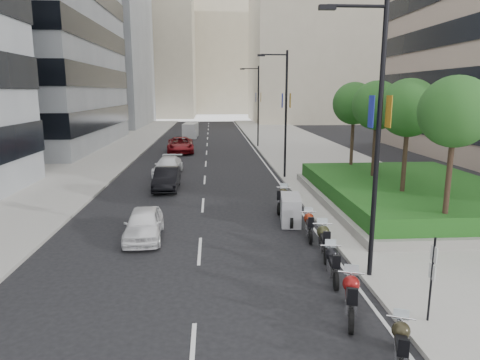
{
  "coord_description": "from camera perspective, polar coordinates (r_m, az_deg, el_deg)",
  "views": [
    {
      "loc": [
        -0.97,
        -12.18,
        6.21
      ],
      "look_at": [
        0.39,
        8.11,
        2.0
      ],
      "focal_mm": 32.0,
      "sensor_mm": 36.0,
      "label": 1
    }
  ],
  "objects": [
    {
      "name": "motorcycle_4",
      "position": [
        18.81,
        9.19,
        -5.97
      ],
      "size": [
        0.69,
        2.07,
        1.03
      ],
      "rotation": [
        0.0,
        0.0,
        1.43
      ],
      "color": "black",
      "rests_on": "ground"
    },
    {
      "name": "lamp_post_2",
      "position": [
        48.47,
        2.27,
        10.33
      ],
      "size": [
        2.34,
        0.45,
        9.0
      ],
      "color": "black",
      "rests_on": "ground"
    },
    {
      "name": "car_b",
      "position": [
        27.98,
        -9.74,
        0.17
      ],
      "size": [
        1.5,
        4.28,
        1.41
      ],
      "primitive_type": "imported",
      "rotation": [
        0.0,
        0.0,
        -0.0
      ],
      "color": "black",
      "rests_on": "ground"
    },
    {
      "name": "motorcycle_1",
      "position": [
        12.74,
        14.57,
        -14.83
      ],
      "size": [
        0.91,
        2.2,
        1.12
      ],
      "rotation": [
        0.0,
        0.0,
        1.28
      ],
      "color": "black",
      "rests_on": "ground"
    },
    {
      "name": "sidewalk_right",
      "position": [
        43.78,
        9.39,
        3.48
      ],
      "size": [
        10.0,
        100.0,
        0.15
      ],
      "primitive_type": "cube",
      "color": "#9E9B93",
      "rests_on": "ground"
    },
    {
      "name": "lane_edge",
      "position": [
        42.89,
        2.47,
        3.36
      ],
      "size": [
        0.12,
        100.0,
        0.01
      ],
      "primitive_type": "cube",
      "color": "silver",
      "rests_on": "ground"
    },
    {
      "name": "motorcycle_3",
      "position": [
        16.87,
        11.08,
        -7.93
      ],
      "size": [
        0.76,
        2.28,
        1.14
      ],
      "rotation": [
        0.0,
        0.0,
        1.44
      ],
      "color": "black",
      "rests_on": "ground"
    },
    {
      "name": "lamp_post_0",
      "position": [
        14.19,
        17.43,
        6.54
      ],
      "size": [
        2.34,
        0.45,
        9.0
      ],
      "color": "black",
      "rests_on": "ground"
    },
    {
      "name": "building_cream_left",
      "position": [
        113.98,
        -12.97,
        16.84
      ],
      "size": [
        26.0,
        24.0,
        34.0
      ],
      "primitive_type": "cube",
      "color": "#B7AD93",
      "rests_on": "ground"
    },
    {
      "name": "building_grey_far",
      "position": [
        85.8,
        -20.28,
        16.88
      ],
      "size": [
        22.0,
        26.0,
        30.0
      ],
      "primitive_type": "cube",
      "color": "gray",
      "rests_on": "ground"
    },
    {
      "name": "tree_1",
      "position": [
        22.31,
        21.56,
        8.87
      ],
      "size": [
        2.8,
        2.8,
        6.3
      ],
      "color": "#332319",
      "rests_on": "planter"
    },
    {
      "name": "motorcycle_2",
      "position": [
        14.9,
        12.21,
        -10.86
      ],
      "size": [
        0.7,
        2.11,
        1.05
      ],
      "rotation": [
        0.0,
        0.0,
        1.45
      ],
      "color": "black",
      "rests_on": "ground"
    },
    {
      "name": "planter",
      "position": [
        25.43,
        21.87,
        -2.49
      ],
      "size": [
        10.0,
        14.0,
        0.4
      ],
      "primitive_type": "cube",
      "color": "gray",
      "rests_on": "sidewalk_right"
    },
    {
      "name": "building_cream_right",
      "position": [
        95.73,
        10.65,
        18.57
      ],
      "size": [
        28.0,
        24.0,
        36.0
      ],
      "primitive_type": "cube",
      "color": "#B7AD93",
      "rests_on": "ground"
    },
    {
      "name": "car_c",
      "position": [
        32.98,
        -9.57,
        1.84
      ],
      "size": [
        2.2,
        4.69,
        1.32
      ],
      "primitive_type": "imported",
      "rotation": [
        0.0,
        0.0,
        -0.08
      ],
      "color": "white",
      "rests_on": "ground"
    },
    {
      "name": "tree_0",
      "position": [
        18.77,
        26.76,
        8.06
      ],
      "size": [
        2.8,
        2.8,
        6.3
      ],
      "color": "#332319",
      "rests_on": "planter"
    },
    {
      "name": "car_a",
      "position": [
        18.87,
        -12.7,
        -5.73
      ],
      "size": [
        1.74,
        3.91,
        1.3
      ],
      "primitive_type": "imported",
      "rotation": [
        0.0,
        0.0,
        0.05
      ],
      "color": "white",
      "rests_on": "ground"
    },
    {
      "name": "car_d",
      "position": [
        44.96,
        -7.95,
        4.67
      ],
      "size": [
        3.05,
        5.92,
        1.6
      ],
      "primitive_type": "imported",
      "rotation": [
        0.0,
        0.0,
        0.07
      ],
      "color": "maroon",
      "rests_on": "ground"
    },
    {
      "name": "building_cream_centre",
      "position": [
        132.84,
        -2.65,
        17.2
      ],
      "size": [
        30.0,
        24.0,
        38.0
      ],
      "primitive_type": "cube",
      "color": "#B7AD93",
      "rests_on": "ground"
    },
    {
      "name": "lane_centre",
      "position": [
        42.64,
        -4.51,
        3.29
      ],
      "size": [
        0.12,
        100.0,
        0.01
      ],
      "primitive_type": "cube",
      "color": "silver",
      "rests_on": "ground"
    },
    {
      "name": "sidewalk_left",
      "position": [
        44.03,
        -18.32,
        3.09
      ],
      "size": [
        8.0,
        100.0,
        0.15
      ],
      "primitive_type": "cube",
      "color": "#9E9B93",
      "rests_on": "ground"
    },
    {
      "name": "hedge",
      "position": [
        25.3,
        21.97,
        -1.17
      ],
      "size": [
        9.4,
        13.4,
        0.8
      ],
      "primitive_type": "cube",
      "color": "#134314",
      "rests_on": "planter"
    },
    {
      "name": "delivery_van",
      "position": [
        59.78,
        -6.62,
        6.53
      ],
      "size": [
        2.09,
        4.75,
        1.94
      ],
      "rotation": [
        0.0,
        0.0,
        -0.07
      ],
      "color": "silver",
      "rests_on": "ground"
    },
    {
      "name": "parking_sign",
      "position": [
        12.63,
        24.21,
        -11.49
      ],
      "size": [
        0.06,
        0.32,
        2.5
      ],
      "color": "black",
      "rests_on": "ground"
    },
    {
      "name": "tree_3",
      "position": [
        29.74,
        14.96,
        9.79
      ],
      "size": [
        2.8,
        2.8,
        6.3
      ],
      "color": "#332319",
      "rests_on": "planter"
    },
    {
      "name": "motorcycle_0",
      "position": [
        11.12,
        20.63,
        -19.86
      ],
      "size": [
        0.91,
        1.88,
        0.98
      ],
      "rotation": [
        0.0,
        0.0,
        1.2
      ],
      "color": "black",
      "rests_on": "ground"
    },
    {
      "name": "ground",
      "position": [
        13.71,
        0.66,
        -15.24
      ],
      "size": [
        160.0,
        160.0,
        0.0
      ],
      "primitive_type": "plane",
      "color": "black",
      "rests_on": "ground"
    },
    {
      "name": "lamp_post_1",
      "position": [
        30.64,
        5.86,
        9.49
      ],
      "size": [
        2.34,
        0.45,
        9.0
      ],
      "color": "black",
      "rests_on": "ground"
    },
    {
      "name": "motorcycle_5",
      "position": [
        20.65,
        6.75,
        -3.97
      ],
      "size": [
        1.16,
        2.31,
        1.33
      ],
      "rotation": [
        0.0,
        0.0,
        1.44
      ],
      "color": "black",
      "rests_on": "ground"
    },
    {
      "name": "tree_2",
      "position": [
        25.98,
        17.79,
        9.41
      ],
      "size": [
        2.8,
        2.8,
        6.3
      ],
      "color": "#332319",
      "rests_on": "planter"
    },
    {
      "name": "motorcycle_6",
      "position": [
        22.82,
        5.63,
        -2.55
      ],
      "size": [
        0.99,
        2.24,
        1.16
      ],
      "rotation": [
        0.0,
        0.0,
        1.24
      ],
      "color": "black",
      "rests_on": "ground"
    }
  ]
}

